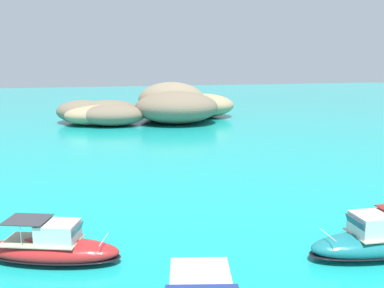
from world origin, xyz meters
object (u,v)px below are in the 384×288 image
islet_large (180,105)px  motorboat_teal (379,241)px  islet_small (100,113)px  motorboat_red (53,248)px

islet_large → motorboat_teal: bearing=-98.1°
islet_large → islet_small: islet_large is taller
islet_small → motorboat_red: size_ratio=2.40×
motorboat_red → islet_small: bearing=80.1°
motorboat_red → motorboat_teal: (15.25, -5.04, 0.07)m
islet_large → islet_small: 14.46m
islet_large → motorboat_teal: (-7.63, -53.36, -2.03)m
motorboat_teal → islet_small: bearing=97.2°
islet_small → motorboat_red: islet_small is taller
islet_large → islet_small: size_ratio=1.51×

